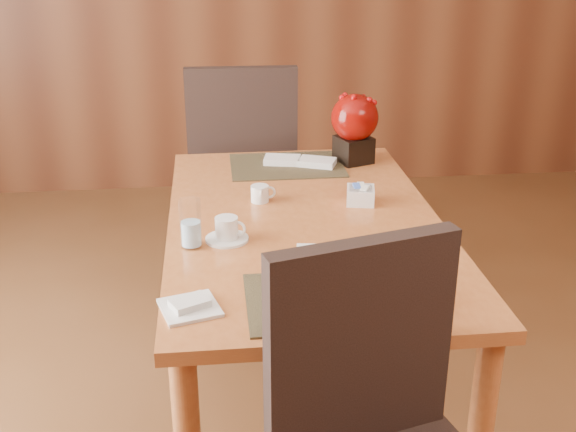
{
  "coord_description": "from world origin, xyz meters",
  "views": [
    {
      "loc": [
        -0.3,
        -1.59,
        1.69
      ],
      "look_at": [
        -0.08,
        0.35,
        0.87
      ],
      "focal_mm": 45.0,
      "sensor_mm": 36.0,
      "label": 1
    }
  ],
  "objects": [
    {
      "name": "water_glass",
      "position": [
        -0.37,
        0.43,
        0.83
      ],
      "size": [
        0.07,
        0.07,
        0.15
      ],
      "primitive_type": "cylinder",
      "rotation": [
        0.0,
        0.0,
        0.05
      ],
      "color": "white",
      "rests_on": "dining_table"
    },
    {
      "name": "berry_decor",
      "position": [
        0.28,
        1.18,
        0.91
      ],
      "size": [
        0.19,
        0.19,
        0.28
      ],
      "rotation": [
        0.0,
        0.0,
        0.38
      ],
      "color": "black",
      "rests_on": "dining_table"
    },
    {
      "name": "placemat_near",
      "position": [
        0.0,
        0.05,
        0.75
      ],
      "size": [
        0.45,
        0.33,
        0.01
      ],
      "primitive_type": "cube",
      "color": "black",
      "rests_on": "dining_table"
    },
    {
      "name": "napkins_far",
      "position": [
        0.06,
        1.15,
        0.77
      ],
      "size": [
        0.3,
        0.18,
        0.03
      ],
      "primitive_type": null,
      "rotation": [
        0.0,
        0.0,
        -0.31
      ],
      "color": "silver",
      "rests_on": "dining_table"
    },
    {
      "name": "placemat_far",
      "position": [
        0.0,
        1.15,
        0.75
      ],
      "size": [
        0.45,
        0.33,
        0.01
      ],
      "primitive_type": "cube",
      "color": "black",
      "rests_on": "dining_table"
    },
    {
      "name": "bread_plate",
      "position": [
        -0.37,
        0.05,
        0.75
      ],
      "size": [
        0.18,
        0.18,
        0.01
      ],
      "primitive_type": "cube",
      "rotation": [
        0.0,
        0.0,
        0.28
      ],
      "color": "white",
      "rests_on": "dining_table"
    },
    {
      "name": "far_chair",
      "position": [
        -0.16,
        1.61,
        0.61
      ],
      "size": [
        0.52,
        0.53,
        1.09
      ],
      "rotation": [
        0.0,
        0.0,
        3.11
      ],
      "color": "black",
      "rests_on": "ground"
    },
    {
      "name": "sugar_caddy",
      "position": [
        0.21,
        0.72,
        0.78
      ],
      "size": [
        0.11,
        0.11,
        0.06
      ],
      "primitive_type": "cube",
      "rotation": [
        0.0,
        0.0,
        -0.2
      ],
      "color": "white",
      "rests_on": "dining_table"
    },
    {
      "name": "creamer_jug",
      "position": [
        -0.14,
        0.78,
        0.78
      ],
      "size": [
        0.09,
        0.09,
        0.06
      ],
      "primitive_type": null,
      "rotation": [
        0.0,
        0.0,
        0.09
      ],
      "color": "white",
      "rests_on": "dining_table"
    },
    {
      "name": "dining_table",
      "position": [
        0.0,
        0.6,
        0.65
      ],
      "size": [
        0.9,
        1.5,
        0.75
      ],
      "color": "#B36431",
      "rests_on": "ground"
    },
    {
      "name": "soup_setting",
      "position": [
        0.02,
        0.05,
        0.8
      ],
      "size": [
        0.3,
        0.3,
        0.11
      ],
      "rotation": [
        0.0,
        0.0,
        -0.14
      ],
      "color": "white",
      "rests_on": "dining_table"
    },
    {
      "name": "coffee_cup",
      "position": [
        -0.26,
        0.46,
        0.78
      ],
      "size": [
        0.13,
        0.13,
        0.08
      ],
      "rotation": [
        0.0,
        0.0,
        -0.4
      ],
      "color": "white",
      "rests_on": "dining_table"
    }
  ]
}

